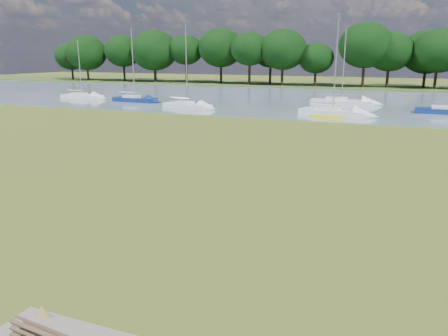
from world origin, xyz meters
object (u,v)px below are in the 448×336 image
at_px(sailboat_4, 187,104).
at_px(sailboat_1, 332,110).
at_px(sailboat_0, 341,100).
at_px(kayak, 327,117).
at_px(sailboat_2, 134,98).
at_px(sailboat_3, 81,95).
at_px(sailboat_6, 448,109).

bearing_deg(sailboat_4, sailboat_1, 14.12).
distance_m(sailboat_0, sailboat_4, 19.72).
height_order(sailboat_1, sailboat_4, sailboat_1).
relative_size(kayak, sailboat_4, 0.34).
bearing_deg(sailboat_2, sailboat_3, 174.95).
bearing_deg(sailboat_3, sailboat_1, -7.14).
height_order(sailboat_0, sailboat_1, sailboat_1).
height_order(sailboat_1, sailboat_6, sailboat_1).
relative_size(sailboat_1, sailboat_3, 1.26).
bearing_deg(sailboat_1, sailboat_3, -176.02).
relative_size(sailboat_0, sailboat_4, 0.96).
bearing_deg(sailboat_0, sailboat_3, -172.20).
xyz_separation_m(kayak, sailboat_6, (11.35, 8.60, 0.34)).
bearing_deg(sailboat_2, sailboat_4, -16.27).
xyz_separation_m(sailboat_0, sailboat_2, (-26.03, -7.39, 0.03)).
distance_m(kayak, sailboat_4, 17.33).
height_order(kayak, sailboat_4, sailboat_4).
bearing_deg(sailboat_0, sailboat_6, -25.56).
relative_size(sailboat_1, sailboat_2, 1.08).
bearing_deg(sailboat_4, sailboat_6, 25.26).
xyz_separation_m(kayak, sailboat_4, (-17.04, 3.12, 0.31)).
bearing_deg(sailboat_4, kayak, 3.97).
distance_m(kayak, sailboat_1, 3.07).
distance_m(kayak, sailboat_0, 13.88).
distance_m(sailboat_2, sailboat_6, 37.95).
bearing_deg(kayak, sailboat_3, 164.73).
relative_size(sailboat_0, sailboat_3, 1.14).
relative_size(sailboat_1, sailboat_6, 1.27).
distance_m(sailboat_1, sailboat_3, 36.74).
bearing_deg(sailboat_2, sailboat_1, -4.15).
bearing_deg(sailboat_1, sailboat_6, 37.59).
height_order(sailboat_0, sailboat_6, sailboat_0).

